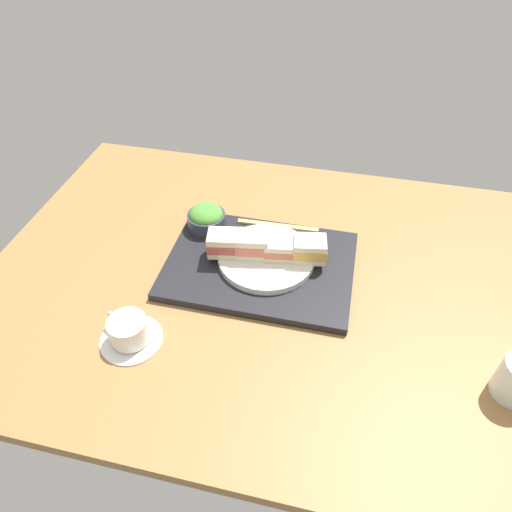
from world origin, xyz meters
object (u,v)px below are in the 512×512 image
sandwich_farmost (224,243)px  sandwich_inner_far (252,245)px  sandwich_nearmost (309,249)px  chopsticks_pair (278,226)px  sandwich_inner_near (281,248)px  coffee_cup (129,332)px  salad_bowl (206,218)px  sandwich_plate (266,257)px

sandwich_farmost → sandwich_inner_far: bearing=-172.7°
sandwich_nearmost → chopsticks_pair: sandwich_nearmost is taller
sandwich_inner_near → sandwich_nearmost: bearing=-172.7°
sandwich_inner_near → coffee_cup: sandwich_inner_near is taller
sandwich_farmost → chopsticks_pair: bearing=-126.3°
sandwich_inner_far → salad_bowl: bearing=-33.0°
sandwich_inner_near → chopsticks_pair: 13.53cm
sandwich_nearmost → sandwich_inner_near: sandwich_nearmost is taller
sandwich_plate → chopsticks_pair: size_ratio=1.09×
sandwich_nearmost → salad_bowl: size_ratio=0.88×
sandwich_inner_near → sandwich_inner_far: size_ratio=1.00×
sandwich_farmost → coffee_cup: sandwich_farmost is taller
sandwich_plate → salad_bowl: (18.00, -9.06, 2.16)cm
salad_bowl → chopsticks_pair: 19.01cm
sandwich_plate → chopsticks_pair: 13.11cm
sandwich_inner_near → salad_bowl: bearing=-22.0°
salad_bowl → sandwich_farmost: bearing=127.0°
sandwich_nearmost → sandwich_farmost: size_ratio=1.01×
sandwich_plate → sandwich_nearmost: bearing=-172.7°
chopsticks_pair → coffee_cup: (23.83, 41.60, 0.38)cm
sandwich_inner_near → sandwich_farmost: (13.60, 1.73, 0.49)cm
sandwich_inner_far → sandwich_farmost: bearing=7.3°
sandwich_plate → sandwich_inner_near: (-3.40, -0.43, 3.21)cm
sandwich_inner_near → coffee_cup: (26.84, 28.94, -3.32)cm
sandwich_nearmost → chopsticks_pair: bearing=-50.2°
sandwich_plate → sandwich_inner_near: size_ratio=2.75×
sandwich_plate → sandwich_inner_near: bearing=-172.7°
sandwich_farmost → coffee_cup: bearing=64.1°
sandwich_plate → sandwich_inner_far: 5.14cm
chopsticks_pair → salad_bowl: bearing=12.4°
chopsticks_pair → sandwich_inner_near: bearing=103.4°
coffee_cup → sandwich_inner_near: bearing=-132.8°
sandwich_nearmost → coffee_cup: size_ratio=0.66×
sandwich_nearmost → salad_bowl: sandwich_nearmost is taller
sandwich_inner_near → coffee_cup: bearing=47.2°
sandwich_inner_near → chopsticks_pair: sandwich_inner_near is taller
chopsticks_pair → coffee_cup: coffee_cup is taller
sandwich_farmost → coffee_cup: size_ratio=0.66×
sandwich_inner_near → sandwich_inner_far: 6.88cm
sandwich_farmost → chopsticks_pair: size_ratio=0.40×
sandwich_nearmost → salad_bowl: (28.21, -7.76, -1.47)cm
chopsticks_pair → coffee_cup: bearing=60.2°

